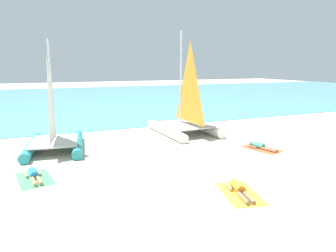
% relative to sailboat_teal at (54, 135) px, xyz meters
% --- Properties ---
extents(ground_plane, '(120.00, 120.00, 0.00)m').
position_rel_sailboat_teal_xyz_m(ground_plane, '(5.18, 3.51, -0.80)').
color(ground_plane, beige).
extents(ocean_water, '(120.00, 40.00, 0.05)m').
position_rel_sailboat_teal_xyz_m(ocean_water, '(5.18, 23.56, -0.77)').
color(ocean_water, '#5BB2C1').
rests_on(ocean_water, ground).
extents(sailboat_teal, '(3.06, 4.37, 5.35)m').
position_rel_sailboat_teal_xyz_m(sailboat_teal, '(0.00, 0.00, 0.00)').
color(sailboat_teal, teal).
rests_on(sailboat_teal, ground).
extents(sailboat_white, '(3.22, 4.84, 6.13)m').
position_rel_sailboat_teal_xyz_m(sailboat_white, '(7.51, 0.95, 0.12)').
color(sailboat_white, white).
rests_on(sailboat_white, ground).
extents(towel_left, '(1.43, 2.07, 0.01)m').
position_rel_sailboat_teal_xyz_m(towel_left, '(-0.82, -3.62, -0.79)').
color(towel_left, '#4CB266').
rests_on(towel_left, ground).
extents(sunbather_left, '(0.68, 1.56, 0.30)m').
position_rel_sailboat_teal_xyz_m(sunbather_left, '(-0.83, -3.56, -0.67)').
color(sunbather_left, '#268CCC').
rests_on(sunbather_left, towel_left).
extents(towel_middle, '(1.50, 2.10, 0.01)m').
position_rel_sailboat_teal_xyz_m(towel_middle, '(5.39, -7.57, -0.79)').
color(towel_middle, yellow).
rests_on(towel_middle, ground).
extents(sunbather_middle, '(0.74, 1.56, 0.30)m').
position_rel_sailboat_teal_xyz_m(sunbather_middle, '(5.40, -7.51, -0.67)').
color(sunbather_middle, orange).
rests_on(sunbather_middle, towel_middle).
extents(towel_right, '(1.58, 2.13, 0.01)m').
position_rel_sailboat_teal_xyz_m(towel_right, '(9.55, -3.62, -0.79)').
color(towel_right, '#EA5933').
rests_on(towel_right, ground).
extents(sunbather_right, '(0.81, 1.55, 0.30)m').
position_rel_sailboat_teal_xyz_m(sunbather_right, '(9.53, -3.56, -0.67)').
color(sunbather_right, '#3FB28C').
rests_on(sunbather_right, towel_right).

